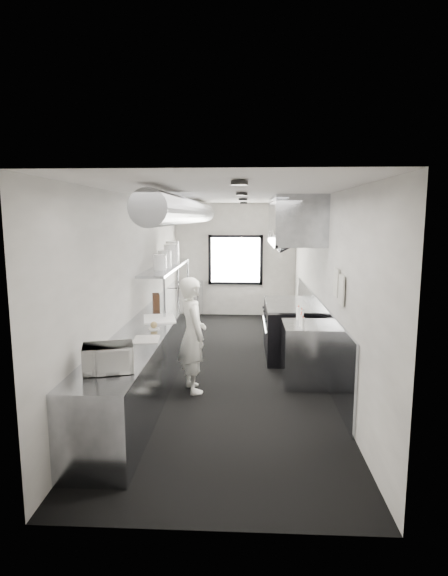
# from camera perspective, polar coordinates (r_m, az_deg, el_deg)

# --- Properties ---
(floor) EXTENTS (3.00, 8.00, 0.01)m
(floor) POSITION_cam_1_polar(r_m,az_deg,el_deg) (7.62, 0.68, -9.84)
(floor) COLOR black
(floor) RESTS_ON ground
(ceiling) EXTENTS (3.00, 8.00, 0.01)m
(ceiling) POSITION_cam_1_polar(r_m,az_deg,el_deg) (7.22, 0.73, 11.68)
(ceiling) COLOR silver
(ceiling) RESTS_ON wall_back
(wall_back) EXTENTS (3.00, 0.02, 2.80)m
(wall_back) POSITION_cam_1_polar(r_m,az_deg,el_deg) (11.26, 1.47, 3.59)
(wall_back) COLOR silver
(wall_back) RESTS_ON floor
(wall_front) EXTENTS (3.00, 0.02, 2.80)m
(wall_front) POSITION_cam_1_polar(r_m,az_deg,el_deg) (3.39, -1.85, -9.26)
(wall_front) COLOR silver
(wall_front) RESTS_ON floor
(wall_left) EXTENTS (0.02, 8.00, 2.80)m
(wall_left) POSITION_cam_1_polar(r_m,az_deg,el_deg) (7.50, -10.83, 0.70)
(wall_left) COLOR silver
(wall_left) RESTS_ON floor
(wall_right) EXTENTS (0.02, 8.00, 2.80)m
(wall_right) POSITION_cam_1_polar(r_m,az_deg,el_deg) (7.39, 12.41, 0.53)
(wall_right) COLOR silver
(wall_right) RESTS_ON floor
(wall_cladding) EXTENTS (0.03, 5.50, 1.10)m
(wall_cladding) POSITION_cam_1_polar(r_m,az_deg,el_deg) (7.84, 11.69, -5.30)
(wall_cladding) COLOR gray
(wall_cladding) RESTS_ON wall_right
(hvac_duct) EXTENTS (0.40, 6.40, 0.40)m
(hvac_duct) POSITION_cam_1_polar(r_m,az_deg,el_deg) (7.67, -4.47, 9.63)
(hvac_duct) COLOR gray
(hvac_duct) RESTS_ON ceiling
(service_window) EXTENTS (1.36, 0.05, 1.25)m
(service_window) POSITION_cam_1_polar(r_m,az_deg,el_deg) (11.23, 1.46, 3.57)
(service_window) COLOR silver
(service_window) RESTS_ON wall_back
(exhaust_hood) EXTENTS (0.81, 2.20, 0.88)m
(exhaust_hood) POSITION_cam_1_polar(r_m,az_deg,el_deg) (7.95, 8.92, 8.38)
(exhaust_hood) COLOR gray
(exhaust_hood) RESTS_ON ceiling
(prep_counter) EXTENTS (0.70, 6.00, 0.90)m
(prep_counter) POSITION_cam_1_polar(r_m,az_deg,el_deg) (7.15, -8.80, -7.46)
(prep_counter) COLOR gray
(prep_counter) RESTS_ON floor
(pass_shelf) EXTENTS (0.45, 3.00, 0.68)m
(pass_shelf) POSITION_cam_1_polar(r_m,az_deg,el_deg) (8.39, -7.20, 2.59)
(pass_shelf) COLOR gray
(pass_shelf) RESTS_ON prep_counter
(range) EXTENTS (0.88, 1.60, 0.94)m
(range) POSITION_cam_1_polar(r_m,az_deg,el_deg) (8.19, 8.18, -5.17)
(range) COLOR black
(range) RESTS_ON floor
(bottle_station) EXTENTS (0.65, 0.80, 0.90)m
(bottle_station) POSITION_cam_1_polar(r_m,az_deg,el_deg) (6.87, 10.19, -8.18)
(bottle_station) COLOR gray
(bottle_station) RESTS_ON floor
(far_work_table) EXTENTS (0.70, 1.20, 0.90)m
(far_work_table) POSITION_cam_1_polar(r_m,az_deg,el_deg) (10.70, -4.83, -1.87)
(far_work_table) COLOR gray
(far_work_table) RESTS_ON floor
(notice_sheet_a) EXTENTS (0.02, 0.28, 0.38)m
(notice_sheet_a) POSITION_cam_1_polar(r_m,az_deg,el_deg) (6.19, 14.01, 0.72)
(notice_sheet_a) COLOR silver
(notice_sheet_a) RESTS_ON wall_right
(notice_sheet_b) EXTENTS (0.02, 0.28, 0.38)m
(notice_sheet_b) POSITION_cam_1_polar(r_m,az_deg,el_deg) (5.86, 14.65, -0.26)
(notice_sheet_b) COLOR silver
(notice_sheet_b) RESTS_ON wall_right
(line_cook) EXTENTS (0.59, 0.70, 1.64)m
(line_cook) POSITION_cam_1_polar(r_m,az_deg,el_deg) (6.39, -4.00, -5.91)
(line_cook) COLOR white
(line_cook) RESTS_ON floor
(microwave) EXTENTS (0.55, 0.47, 0.28)m
(microwave) POSITION_cam_1_polar(r_m,az_deg,el_deg) (4.79, -14.46, -8.59)
(microwave) COLOR white
(microwave) RESTS_ON prep_counter
(deli_tub_a) EXTENTS (0.14, 0.14, 0.09)m
(deli_tub_a) POSITION_cam_1_polar(r_m,az_deg,el_deg) (4.88, -16.29, -9.47)
(deli_tub_a) COLOR #ACB6A8
(deli_tub_a) RESTS_ON prep_counter
(deli_tub_b) EXTENTS (0.13, 0.13, 0.09)m
(deli_tub_b) POSITION_cam_1_polar(r_m,az_deg,el_deg) (5.33, -14.83, -7.86)
(deli_tub_b) COLOR #ACB6A8
(deli_tub_b) RESTS_ON prep_counter
(newspaper) EXTENTS (0.37, 0.44, 0.01)m
(newspaper) POSITION_cam_1_polar(r_m,az_deg,el_deg) (5.91, -9.79, -6.41)
(newspaper) COLOR white
(newspaper) RESTS_ON prep_counter
(small_plate) EXTENTS (0.18, 0.18, 0.01)m
(small_plate) POSITION_cam_1_polar(r_m,az_deg,el_deg) (6.43, -8.86, -5.12)
(small_plate) COLOR white
(small_plate) RESTS_ON prep_counter
(pastry) EXTENTS (0.10, 0.10, 0.10)m
(pastry) POSITION_cam_1_polar(r_m,az_deg,el_deg) (6.41, -8.87, -4.64)
(pastry) COLOR tan
(pastry) RESTS_ON small_plate
(cutting_board) EXTENTS (0.60, 0.72, 0.02)m
(cutting_board) POSITION_cam_1_polar(r_m,az_deg,el_deg) (7.01, -8.18, -3.88)
(cutting_board) COLOR white
(cutting_board) RESTS_ON prep_counter
(knife_block) EXTENTS (0.17, 0.26, 0.26)m
(knife_block) POSITION_cam_1_polar(r_m,az_deg,el_deg) (7.79, -8.59, -1.69)
(knife_block) COLOR #512C1C
(knife_block) RESTS_ON prep_counter
(plate_stack_a) EXTENTS (0.28, 0.28, 0.26)m
(plate_stack_a) POSITION_cam_1_polar(r_m,az_deg,el_deg) (7.73, -8.11, 3.25)
(plate_stack_a) COLOR white
(plate_stack_a) RESTS_ON pass_shelf
(plate_stack_b) EXTENTS (0.29, 0.29, 0.31)m
(plate_stack_b) POSITION_cam_1_polar(r_m,az_deg,el_deg) (8.07, -7.51, 3.67)
(plate_stack_b) COLOR white
(plate_stack_b) RESTS_ON pass_shelf
(plate_stack_c) EXTENTS (0.30, 0.30, 0.37)m
(plate_stack_c) POSITION_cam_1_polar(r_m,az_deg,el_deg) (8.70, -6.74, 4.29)
(plate_stack_c) COLOR white
(plate_stack_c) RESTS_ON pass_shelf
(plate_stack_d) EXTENTS (0.34, 0.34, 0.41)m
(plate_stack_d) POSITION_cam_1_polar(r_m,az_deg,el_deg) (9.15, -6.54, 4.64)
(plate_stack_d) COLOR white
(plate_stack_d) RESTS_ON pass_shelf
(squeeze_bottle_a) EXTENTS (0.05, 0.05, 0.16)m
(squeeze_bottle_a) POSITION_cam_1_polar(r_m,az_deg,el_deg) (6.45, 9.95, -4.42)
(squeeze_bottle_a) COLOR white
(squeeze_bottle_a) RESTS_ON bottle_station
(squeeze_bottle_b) EXTENTS (0.07, 0.07, 0.16)m
(squeeze_bottle_b) POSITION_cam_1_polar(r_m,az_deg,el_deg) (6.59, 9.71, -4.11)
(squeeze_bottle_b) COLOR white
(squeeze_bottle_b) RESTS_ON bottle_station
(squeeze_bottle_c) EXTENTS (0.06, 0.06, 0.16)m
(squeeze_bottle_c) POSITION_cam_1_polar(r_m,az_deg,el_deg) (6.74, 9.78, -3.85)
(squeeze_bottle_c) COLOR white
(squeeze_bottle_c) RESTS_ON bottle_station
(squeeze_bottle_d) EXTENTS (0.07, 0.07, 0.18)m
(squeeze_bottle_d) POSITION_cam_1_polar(r_m,az_deg,el_deg) (6.91, 9.80, -3.44)
(squeeze_bottle_d) COLOR white
(squeeze_bottle_d) RESTS_ON bottle_station
(squeeze_bottle_e) EXTENTS (0.08, 0.08, 0.20)m
(squeeze_bottle_e) POSITION_cam_1_polar(r_m,az_deg,el_deg) (7.01, 9.41, -3.17)
(squeeze_bottle_e) COLOR white
(squeeze_bottle_e) RESTS_ON bottle_station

